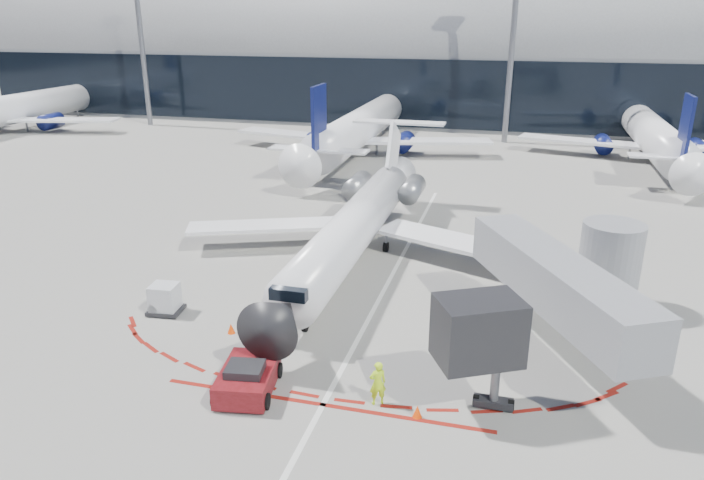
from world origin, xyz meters
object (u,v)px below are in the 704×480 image
(pushback_tug, at_px, (248,378))
(regional_jet, at_px, (359,221))
(ramp_worker, at_px, (378,383))
(uld_container, at_px, (165,299))

(pushback_tug, bearing_deg, regional_jet, 78.92)
(ramp_worker, distance_m, uld_container, 13.83)
(pushback_tug, xyz_separation_m, uld_container, (-7.32, 5.75, 0.17))
(uld_container, bearing_deg, pushback_tug, -44.47)
(ramp_worker, bearing_deg, pushback_tug, -24.38)
(regional_jet, height_order, uld_container, regional_jet)
(regional_jet, bearing_deg, uld_container, -126.50)
(regional_jet, distance_m, uld_container, 13.39)
(ramp_worker, bearing_deg, regional_jet, -102.82)
(ramp_worker, bearing_deg, uld_container, -52.12)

